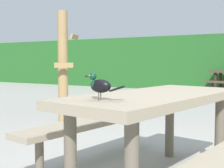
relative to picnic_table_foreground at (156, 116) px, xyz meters
name	(u,v)px	position (x,y,z in m)	size (l,w,h in m)	color
picnic_table_foreground	(156,116)	(0.00, 0.00, 0.00)	(1.94, 1.97, 0.74)	gray
bird_grackle	(99,85)	(-0.16, -0.62, 0.29)	(0.29, 0.08, 0.18)	black
stalk_post_left_side	(63,66)	(-2.34, 1.69, 0.37)	(0.35, 0.48, 1.83)	#997A4C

